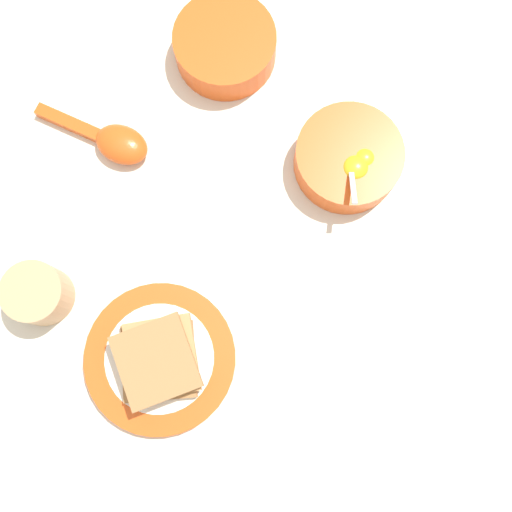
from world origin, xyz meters
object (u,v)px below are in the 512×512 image
toast_sandwich (159,360)px  soup_spoon (113,141)px  congee_bowl (225,45)px  egg_bowl (348,159)px  toast_plate (160,358)px  drinking_cup (38,294)px

toast_sandwich → soup_spoon: bearing=131.5°
congee_bowl → egg_bowl: bearing=-17.2°
egg_bowl → congee_bowl: 0.25m
toast_sandwich → soup_spoon: 0.32m
congee_bowl → toast_plate: bearing=-73.2°
congee_bowl → soup_spoon: bearing=-110.9°
toast_sandwich → soup_spoon: toast_sandwich is taller
toast_sandwich → drinking_cup: bearing=179.5°
soup_spoon → toast_sandwich: bearing=-48.5°
egg_bowl → congee_bowl: size_ratio=1.01×
soup_spoon → drinking_cup: (0.02, -0.24, 0.02)m
egg_bowl → soup_spoon: egg_bowl is taller
egg_bowl → drinking_cup: size_ratio=1.83×
egg_bowl → drinking_cup: egg_bowl is taller
toast_plate → toast_sandwich: size_ratio=1.41×
egg_bowl → toast_sandwich: 0.38m
soup_spoon → congee_bowl: 0.22m
toast_plate → drinking_cup: 0.19m
toast_plate → drinking_cup: bearing=179.8°
congee_bowl → drinking_cup: drinking_cup is taller
toast_sandwich → congee_bowl: (-0.14, 0.44, -0.01)m
drinking_cup → soup_spoon: bearing=96.0°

